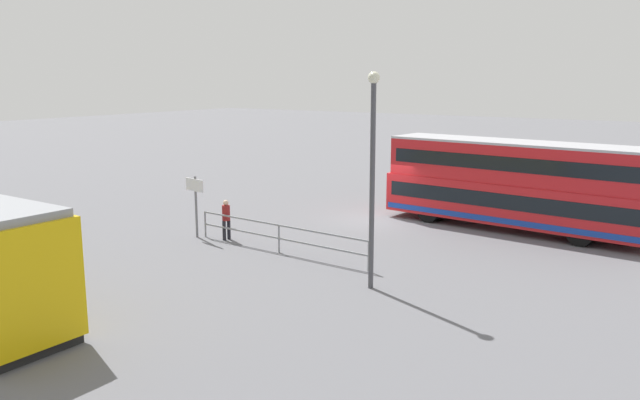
# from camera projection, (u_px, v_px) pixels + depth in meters

# --- Properties ---
(ground_plane) EXTENTS (160.00, 160.00, 0.00)m
(ground_plane) POSITION_uv_depth(u_px,v_px,m) (377.00, 221.00, 29.21)
(ground_plane) COLOR slate
(double_decker_bus) EXTENTS (11.57, 3.50, 3.80)m
(double_decker_bus) POSITION_uv_depth(u_px,v_px,m) (515.00, 185.00, 27.26)
(double_decker_bus) COLOR red
(double_decker_bus) RESTS_ON ground
(pedestrian_near_railing) EXTENTS (0.40, 0.40, 1.64)m
(pedestrian_near_railing) POSITION_uv_depth(u_px,v_px,m) (226.00, 217.00, 25.69)
(pedestrian_near_railing) COLOR black
(pedestrian_near_railing) RESTS_ON ground
(pedestrian_railing) EXTENTS (8.00, 0.51, 1.08)m
(pedestrian_railing) POSITION_uv_depth(u_px,v_px,m) (279.00, 233.00, 23.83)
(pedestrian_railing) COLOR gray
(pedestrian_railing) RESTS_ON ground
(info_sign) EXTENTS (1.14, 0.27, 2.53)m
(info_sign) POSITION_uv_depth(u_px,v_px,m) (195.00, 195.00, 25.93)
(info_sign) COLOR slate
(info_sign) RESTS_ON ground
(street_lamp) EXTENTS (0.36, 0.36, 6.63)m
(street_lamp) POSITION_uv_depth(u_px,v_px,m) (372.00, 164.00, 19.21)
(street_lamp) COLOR #4C4C51
(street_lamp) RESTS_ON ground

